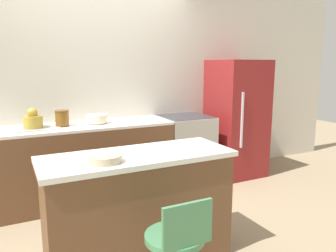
{
  "coord_description": "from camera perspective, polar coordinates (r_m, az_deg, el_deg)",
  "views": [
    {
      "loc": [
        -1.01,
        -3.37,
        1.57
      ],
      "look_at": [
        0.48,
        -0.38,
        0.94
      ],
      "focal_mm": 35.0,
      "sensor_mm": 36.0,
      "label": 1
    }
  ],
  "objects": [
    {
      "name": "ground_plane",
      "position": [
        3.85,
        -9.28,
        -13.51
      ],
      "size": [
        14.0,
        14.0,
        0.0
      ],
      "primitive_type": "plane",
      "color": "#998466"
    },
    {
      "name": "wall_back",
      "position": [
        4.17,
        -12.6,
        6.73
      ],
      "size": [
        8.0,
        0.06,
        2.6
      ],
      "color": "beige",
      "rests_on": "ground_plane"
    },
    {
      "name": "back_counter",
      "position": [
        3.93,
        -15.55,
        -6.32
      ],
      "size": [
        2.19,
        0.62,
        0.9
      ],
      "color": "brown",
      "rests_on": "ground_plane"
    },
    {
      "name": "kitchen_island",
      "position": [
        2.68,
        -5.09,
        -14.05
      ],
      "size": [
        1.48,
        0.57,
        0.89
      ],
      "color": "brown",
      "rests_on": "ground_plane"
    },
    {
      "name": "oven_range",
      "position": [
        4.4,
        2.99,
        -4.06
      ],
      "size": [
        0.64,
        0.63,
        0.9
      ],
      "color": "#B7B2A8",
      "rests_on": "ground_plane"
    },
    {
      "name": "refrigerator",
      "position": [
        4.75,
        11.81,
        1.31
      ],
      "size": [
        0.68,
        0.71,
        1.63
      ],
      "color": "maroon",
      "rests_on": "ground_plane"
    },
    {
      "name": "kettle",
      "position": [
        3.76,
        -22.46,
        0.97
      ],
      "size": [
        0.2,
        0.2,
        0.22
      ],
      "color": "#B29333",
      "rests_on": "back_counter"
    },
    {
      "name": "mixing_bowl",
      "position": [
        3.87,
        -12.27,
        1.24
      ],
      "size": [
        0.24,
        0.24,
        0.09
      ],
      "color": "beige",
      "rests_on": "back_counter"
    },
    {
      "name": "canister_jar",
      "position": [
        3.79,
        -17.97,
        1.36
      ],
      "size": [
        0.15,
        0.15,
        0.17
      ],
      "color": "brown",
      "rests_on": "back_counter"
    },
    {
      "name": "fruit_bowl",
      "position": [
        2.34,
        -10.92,
        -5.59
      ],
      "size": [
        0.24,
        0.24,
        0.05
      ],
      "color": "#C1B28E",
      "rests_on": "kitchen_island"
    }
  ]
}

